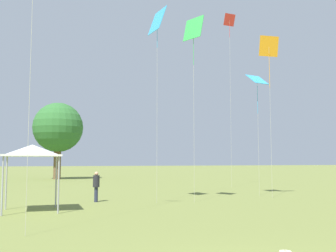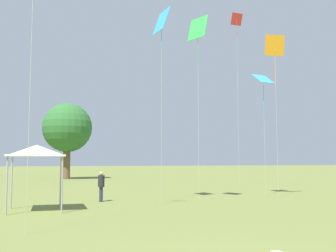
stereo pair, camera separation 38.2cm
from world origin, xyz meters
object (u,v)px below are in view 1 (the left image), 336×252
(distant_tree_0, at_px, (58,128))
(person_standing_0, at_px, (96,184))
(canopy_tent, at_px, (32,151))
(kite_1, at_px, (269,49))
(kite_4, at_px, (257,82))
(kite_2, at_px, (230,26))
(kite_9, at_px, (157,23))
(kite_8, at_px, (193,31))

(distant_tree_0, bearing_deg, person_standing_0, -87.12)
(canopy_tent, xyz_separation_m, distant_tree_0, (1.81, 29.87, 3.44))
(person_standing_0, height_order, kite_1, kite_1)
(kite_4, bearing_deg, distant_tree_0, 145.71)
(canopy_tent, relative_size, kite_2, 0.20)
(person_standing_0, relative_size, kite_4, 0.21)
(person_standing_0, height_order, distant_tree_0, distant_tree_0)
(person_standing_0, bearing_deg, kite_9, -65.18)
(kite_2, bearing_deg, kite_8, 93.59)
(person_standing_0, height_order, kite_9, kite_9)
(kite_8, bearing_deg, kite_4, 133.58)
(person_standing_0, height_order, kite_8, kite_8)
(kite_1, distance_m, kite_2, 10.51)
(kite_4, bearing_deg, kite_8, -123.79)
(person_standing_0, height_order, kite_4, kite_4)
(kite_8, xyz_separation_m, kite_9, (-1.98, 0.28, 0.34))
(kite_8, height_order, kite_9, kite_9)
(kite_1, height_order, distant_tree_0, kite_1)
(kite_2, bearing_deg, kite_4, 115.25)
(kite_1, relative_size, kite_9, 0.93)
(person_standing_0, distance_m, kite_8, 9.79)
(person_standing_0, distance_m, distant_tree_0, 27.33)
(kite_1, relative_size, kite_8, 0.97)
(person_standing_0, relative_size, kite_8, 0.16)
(kite_8, relative_size, distant_tree_0, 1.11)
(canopy_tent, height_order, kite_8, kite_8)
(kite_2, height_order, kite_8, kite_2)
(kite_4, distance_m, distant_tree_0, 28.53)
(canopy_tent, distance_m, kite_1, 14.90)
(kite_1, xyz_separation_m, kite_8, (-5.20, -0.83, 0.34))
(kite_2, xyz_separation_m, kite_4, (-1.87, -7.63, -6.40))
(kite_1, bearing_deg, canopy_tent, 58.47)
(kite_4, height_order, kite_9, kite_9)
(distant_tree_0, bearing_deg, kite_4, -66.08)
(kite_9, bearing_deg, person_standing_0, -79.74)
(person_standing_0, xyz_separation_m, kite_2, (12.08, 8.38, 12.67))
(canopy_tent, bearing_deg, person_standing_0, 44.02)
(canopy_tent, bearing_deg, kite_2, 36.88)
(canopy_tent, xyz_separation_m, kite_8, (8.11, 1.42, 6.63))
(canopy_tent, xyz_separation_m, kite_2, (15.24, 11.44, 11.01))
(person_standing_0, distance_m, kite_9, 9.22)
(kite_9, bearing_deg, kite_2, 171.67)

